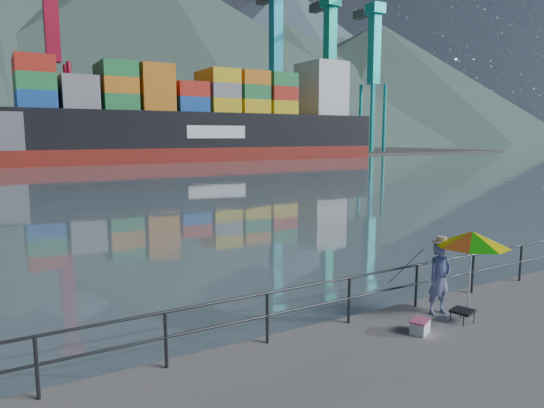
{
  "coord_description": "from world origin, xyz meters",
  "views": [
    {
      "loc": [
        -5.39,
        -6.02,
        3.98
      ],
      "look_at": [
        1.61,
        6.0,
        2.0
      ],
      "focal_mm": 32.0,
      "sensor_mm": 36.0,
      "label": 1
    }
  ],
  "objects_px": {
    "container_ship": "(213,124)",
    "fisherman": "(440,279)",
    "beach_umbrella": "(472,239)",
    "cooler_bag": "(420,327)"
  },
  "relations": [
    {
      "from": "container_ship",
      "to": "fisherman",
      "type": "bearing_deg",
      "value": -109.51
    },
    {
      "from": "beach_umbrella",
      "to": "cooler_bag",
      "type": "relative_size",
      "value": 4.45
    },
    {
      "from": "container_ship",
      "to": "beach_umbrella",
      "type": "bearing_deg",
      "value": -109.11
    },
    {
      "from": "fisherman",
      "to": "cooler_bag",
      "type": "height_order",
      "value": "fisherman"
    },
    {
      "from": "beach_umbrella",
      "to": "cooler_bag",
      "type": "xyz_separation_m",
      "value": [
        -1.57,
        -0.09,
        -1.64
      ]
    },
    {
      "from": "cooler_bag",
      "to": "container_ship",
      "type": "bearing_deg",
      "value": 44.81
    },
    {
      "from": "fisherman",
      "to": "cooler_bag",
      "type": "bearing_deg",
      "value": -148.62
    },
    {
      "from": "beach_umbrella",
      "to": "cooler_bag",
      "type": "bearing_deg",
      "value": -176.73
    },
    {
      "from": "fisherman",
      "to": "beach_umbrella",
      "type": "height_order",
      "value": "beach_umbrella"
    },
    {
      "from": "cooler_bag",
      "to": "fisherman",
      "type": "bearing_deg",
      "value": 0.91
    }
  ]
}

